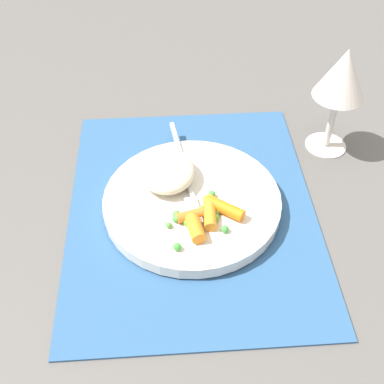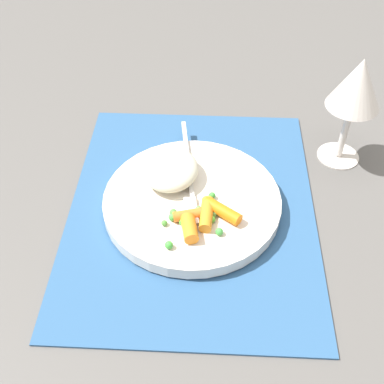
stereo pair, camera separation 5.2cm
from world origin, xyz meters
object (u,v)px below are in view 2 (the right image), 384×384
Objects in this scene: fork at (190,179)px; wine_glass at (357,87)px; plate at (192,202)px; rice_mound at (170,169)px; carrot_portion at (204,217)px.

wine_glass is at bearing 111.93° from fork.
rice_mound is at bearing -139.10° from plate.
wine_glass reaches higher than carrot_portion.
rice_mound is at bearing -71.38° from wine_glass.
carrot_portion is at bearing -51.03° from wine_glass.
fork is 0.25m from wine_glass.
plate is 0.05m from rice_mound.
wine_glass reaches higher than rice_mound.
carrot_portion reaches higher than fork.
rice_mound reaches higher than carrot_portion.
fork is (-0.07, -0.02, -0.00)m from carrot_portion.
plate is at bearing -60.96° from wine_glass.
rice_mound is 0.52× the size of wine_glass.
fork is at bearing -172.42° from plate.
wine_glass reaches higher than fork.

